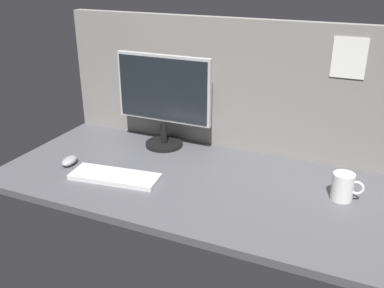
{
  "coord_description": "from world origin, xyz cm",
  "views": [
    {
      "loc": [
        56.7,
        -147.83,
        83.72
      ],
      "look_at": [
        -13.98,
        0.0,
        14.0
      ],
      "focal_mm": 40.67,
      "sensor_mm": 36.0,
      "label": 1
    }
  ],
  "objects_px": {
    "monitor": "(164,96)",
    "mouse": "(69,161)",
    "mug_ceramic_white": "(343,187)",
    "keyboard": "(115,177)"
  },
  "relations": [
    {
      "from": "monitor",
      "to": "mouse",
      "type": "xyz_separation_m",
      "value": [
        -0.29,
        -0.36,
        -0.23
      ]
    },
    {
      "from": "monitor",
      "to": "mug_ceramic_white",
      "type": "relative_size",
      "value": 4.02
    },
    {
      "from": "monitor",
      "to": "keyboard",
      "type": "relative_size",
      "value": 1.27
    },
    {
      "from": "keyboard",
      "to": "mug_ceramic_white",
      "type": "distance_m",
      "value": 0.9
    },
    {
      "from": "keyboard",
      "to": "mouse",
      "type": "xyz_separation_m",
      "value": [
        -0.26,
        0.04,
        0.01
      ]
    },
    {
      "from": "mug_ceramic_white",
      "to": "keyboard",
      "type": "bearing_deg",
      "value": -166.58
    },
    {
      "from": "monitor",
      "to": "mug_ceramic_white",
      "type": "height_order",
      "value": "monitor"
    },
    {
      "from": "monitor",
      "to": "keyboard",
      "type": "xyz_separation_m",
      "value": [
        -0.03,
        -0.4,
        -0.24
      ]
    },
    {
      "from": "monitor",
      "to": "mug_ceramic_white",
      "type": "xyz_separation_m",
      "value": [
        0.85,
        -0.19,
        -0.2
      ]
    },
    {
      "from": "mug_ceramic_white",
      "to": "mouse",
      "type": "bearing_deg",
      "value": -171.34
    }
  ]
}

